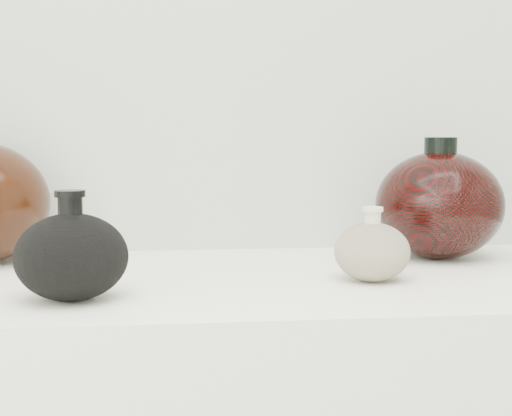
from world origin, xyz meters
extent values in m
cube|color=#ABB0A4|center=(0.00, 1.21, 1.30)|extent=(3.00, 0.02, 2.60)
cube|color=white|center=(0.00, 0.95, 0.89)|extent=(1.20, 0.50, 0.03)
ellipsoid|color=black|center=(-0.23, 0.83, 0.95)|extent=(0.17, 0.17, 0.11)
cylinder|color=black|center=(-0.23, 0.83, 1.01)|extent=(0.04, 0.04, 0.03)
cylinder|color=black|center=(-0.23, 0.83, 1.03)|extent=(0.04, 0.04, 0.01)
ellipsoid|color=#C5AF9B|center=(0.16, 0.90, 0.94)|extent=(0.13, 0.13, 0.08)
cylinder|color=beige|center=(0.16, 0.90, 0.99)|extent=(0.03, 0.03, 0.02)
cylinder|color=beige|center=(0.16, 0.90, 1.00)|extent=(0.03, 0.03, 0.01)
ellipsoid|color=black|center=(0.32, 1.07, 0.99)|extent=(0.22, 0.22, 0.17)
cylinder|color=black|center=(0.32, 1.07, 1.08)|extent=(0.06, 0.06, 0.03)
camera|label=1|loc=(-0.10, -0.04, 1.10)|focal=50.00mm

